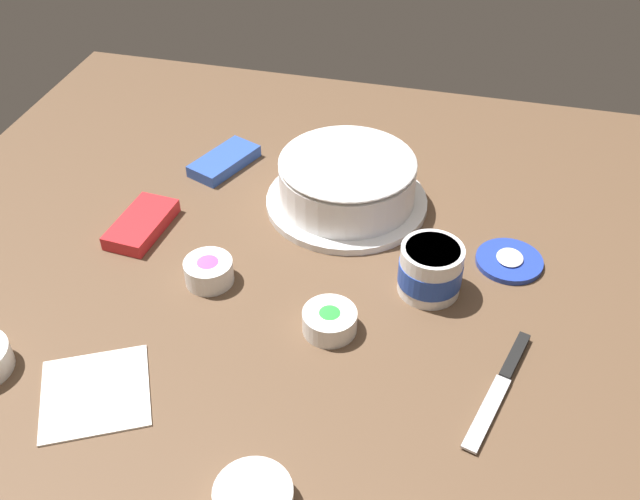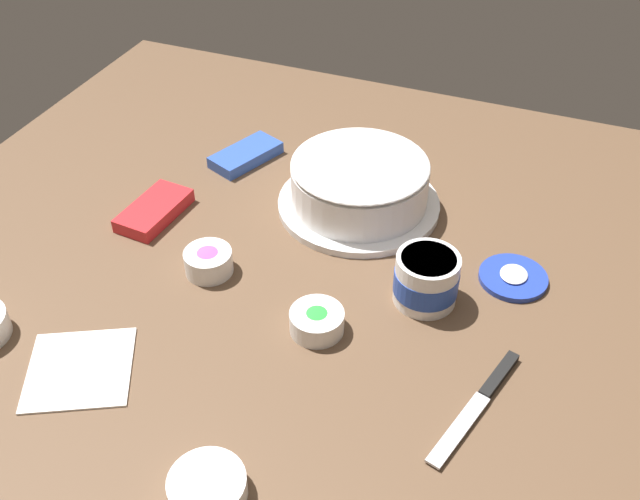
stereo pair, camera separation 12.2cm
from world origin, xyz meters
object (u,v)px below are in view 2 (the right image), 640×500
paper_napkin (80,368)px  frosted_cake (359,184)px  sprinkle_bowl_orange (207,487)px  sprinkle_bowl_green (317,320)px  frosting_tub_lid (513,277)px  spreading_knife (483,396)px  candy_box_upper (154,210)px  candy_box_lower (246,155)px  frosting_tub (426,278)px  sprinkle_bowl_rainbow (208,260)px

paper_napkin → frosted_cake: bearing=-25.2°
sprinkle_bowl_orange → sprinkle_bowl_green: size_ratio=1.17×
frosted_cake → frosting_tub_lid: bearing=-107.6°
frosted_cake → spreading_knife: 0.48m
frosted_cake → paper_napkin: size_ratio=2.02×
candy_box_upper → candy_box_lower: bearing=-12.6°
sprinkle_bowl_orange → paper_napkin: 0.29m
sprinkle_bowl_orange → candy_box_lower: sprinkle_bowl_orange is taller
spreading_knife → candy_box_upper: candy_box_upper is taller
frosting_tub_lid → candy_box_upper: candy_box_upper is taller
frosting_tub → frosting_tub_lid: (0.10, -0.13, -0.04)m
sprinkle_bowl_green → spreading_knife: bearing=-98.3°
frosting_tub → sprinkle_bowl_orange: 0.47m
spreading_knife → candy_box_lower: candy_box_lower is taller
sprinkle_bowl_rainbow → sprinkle_bowl_green: bearing=-105.3°
paper_napkin → frosting_tub: bearing=-52.3°
frosted_cake → candy_box_upper: size_ratio=2.04×
frosting_tub_lid → sprinkle_bowl_rainbow: 0.51m
sprinkle_bowl_rainbow → sprinkle_bowl_green: sprinkle_bowl_rainbow is taller
candy_box_upper → paper_napkin: candy_box_upper is taller
frosting_tub_lid → spreading_knife: frosting_tub_lid is taller
frosted_cake → candy_box_lower: bearing=75.9°
spreading_knife → frosting_tub: bearing=38.2°
frosted_cake → sprinkle_bowl_orange: frosted_cake is taller
frosting_tub_lid → sprinkle_bowl_orange: 0.61m
candy_box_upper → spreading_knife: bearing=-101.9°
candy_box_lower → paper_napkin: size_ratio=0.98×
candy_box_lower → sprinkle_bowl_rainbow: bearing=-142.3°
frosting_tub_lid → candy_box_lower: bearing=74.0°
candy_box_upper → paper_napkin: bearing=-160.6°
sprinkle_bowl_orange → candy_box_upper: size_ratio=0.67×
frosted_cake → paper_napkin: 0.58m
spreading_knife → sprinkle_bowl_green: 0.27m
sprinkle_bowl_rainbow → candy_box_upper: sprinkle_bowl_rainbow is taller
spreading_knife → sprinkle_bowl_orange: (-0.28, 0.29, 0.01)m
sprinkle_bowl_rainbow → paper_napkin: bearing=164.5°
frosted_cake → frosting_tub: bearing=-137.3°
frosting_tub → frosting_tub_lid: 0.16m
spreading_knife → candy_box_lower: 0.72m
frosting_tub_lid → sprinkle_bowl_rainbow: size_ratio=1.40×
frosted_cake → frosting_tub_lid: frosted_cake is taller
sprinkle_bowl_rainbow → sprinkle_bowl_green: (-0.06, -0.22, -0.00)m
frosting_tub_lid → frosting_tub: bearing=128.1°
sprinkle_bowl_rainbow → sprinkle_bowl_orange: bearing=-151.9°
spreading_knife → sprinkle_bowl_green: (0.04, 0.27, 0.01)m
frosting_tub_lid → paper_napkin: (-0.43, 0.55, -0.00)m
candy_box_lower → sprinkle_bowl_green: bearing=-119.4°
spreading_knife → paper_napkin: 0.58m
frosting_tub_lid → sprinkle_bowl_green: sprinkle_bowl_green is taller
sprinkle_bowl_rainbow → paper_napkin: (-0.26, 0.07, -0.02)m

